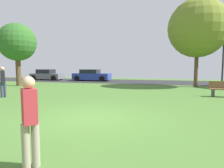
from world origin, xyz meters
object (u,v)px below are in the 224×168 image
object	(u,v)px
parked_car_grey	(47,75)
park_bench	(224,89)
person_thrower	(3,80)
street_lamp_post	(223,61)
oak_tree_right	(198,28)
oak_tree_center	(17,43)
parked_car_blue	(92,75)
person_catcher	(30,118)

from	to	relation	value
parked_car_grey	park_bench	xyz separation A→B (m)	(17.94, -9.81, -0.16)
person_thrower	park_bench	distance (m)	12.73
parked_car_grey	park_bench	size ratio (longest dim) A/B	2.55
parked_car_grey	street_lamp_post	xyz separation A→B (m)	(19.40, -3.87, 1.62)
oak_tree_right	person_thrower	size ratio (longest dim) A/B	4.21
oak_tree_center	oak_tree_right	bearing A→B (deg)	10.55
oak_tree_center	parked_car_blue	world-z (taller)	oak_tree_center
person_catcher	parked_car_grey	distance (m)	22.98
parked_car_blue	park_bench	distance (m)	15.47
person_catcher	street_lamp_post	distance (m)	17.19
oak_tree_right	oak_tree_center	world-z (taller)	oak_tree_right
person_catcher	oak_tree_right	bearing A→B (deg)	-64.59
person_thrower	parked_car_blue	world-z (taller)	person_thrower
person_thrower	person_catcher	world-z (taller)	person_thrower
oak_tree_center	street_lamp_post	distance (m)	18.00
oak_tree_center	person_thrower	world-z (taller)	oak_tree_center
street_lamp_post	oak_tree_center	bearing A→B (deg)	-168.98
street_lamp_post	person_thrower	bearing A→B (deg)	-146.04
person_catcher	parked_car_grey	xyz separation A→B (m)	(-12.25, 19.44, -0.26)
oak_tree_right	oak_tree_center	distance (m)	15.71
parked_car_blue	person_thrower	bearing A→B (deg)	-91.83
person_thrower	person_catcher	distance (m)	9.13
street_lamp_post	person_catcher	bearing A→B (deg)	-114.68
oak_tree_center	parked_car_blue	size ratio (longest dim) A/B	1.24
oak_tree_center	person_thrower	size ratio (longest dim) A/B	3.18
park_bench	street_lamp_post	bearing A→B (deg)	-103.86
oak_tree_center	park_bench	bearing A→B (deg)	-8.85
oak_tree_center	person_catcher	distance (m)	16.29
parked_car_blue	oak_tree_right	bearing A→B (deg)	-22.19
oak_tree_center	parked_car_grey	xyz separation A→B (m)	(-1.81, 7.30, -3.25)
oak_tree_right	park_bench	size ratio (longest dim) A/B	4.61
oak_tree_right	person_catcher	size ratio (longest dim) A/B	4.58
person_catcher	parked_car_blue	xyz separation A→B (m)	(-6.17, 19.56, -0.24)
person_catcher	parked_car_grey	size ratio (longest dim) A/B	0.40
parked_car_blue	oak_tree_center	bearing A→B (deg)	-119.90
oak_tree_center	person_thrower	distance (m)	7.57
street_lamp_post	oak_tree_right	bearing A→B (deg)	-165.68
person_thrower	park_bench	world-z (taller)	person_thrower
oak_tree_center	street_lamp_post	xyz separation A→B (m)	(17.59, 3.43, -1.63)
parked_car_blue	street_lamp_post	xyz separation A→B (m)	(13.33, -3.99, 1.61)
oak_tree_right	person_thrower	bearing A→B (deg)	-143.05
oak_tree_center	park_bench	world-z (taller)	oak_tree_center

